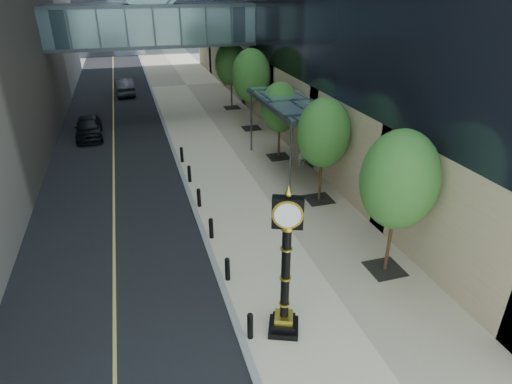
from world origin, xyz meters
The scene contains 12 objects.
ground centered at (0.00, 0.00, 0.00)m, with size 320.00×320.00×0.00m, color gray.
road centered at (-7.00, 40.00, 0.01)m, with size 8.00×180.00×0.02m, color black.
sidewalk centered at (1.00, 40.00, 0.03)m, with size 8.00×180.00×0.06m, color beige.
curb centered at (-3.00, 40.00, 0.04)m, with size 0.25×180.00×0.07m, color gray.
skywalk centered at (-3.00, 28.00, 7.71)m, with size 17.00×4.20×5.80m.
entrance_canopy centered at (3.48, 14.00, 4.19)m, with size 3.00×8.00×4.38m.
bollard_row centered at (-2.70, 9.00, 0.51)m, with size 0.20×16.20×0.90m.
street_trees centered at (3.60, 16.33, 3.95)m, with size 2.99×28.87×6.15m.
street_clock centered at (-1.54, 1.00, 2.33)m, with size 1.28×1.28×5.24m.
pedestrian centered at (4.50, 14.23, 0.89)m, with size 0.61×0.40×1.67m, color #A4A096.
car_near centered at (-8.67, 24.00, 0.81)m, with size 1.87×4.64×1.58m, color black.
car_far centered at (-5.80, 37.44, 0.85)m, with size 1.76×5.04×1.66m, color black.
Camera 1 is at (-5.56, -9.14, 10.61)m, focal length 30.00 mm.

